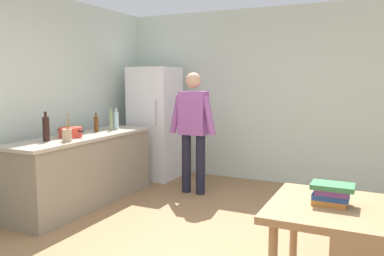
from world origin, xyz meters
TOP-DOWN VIEW (x-y plane):
  - wall_back at (0.00, 3.00)m, footprint 6.40×0.12m
  - wall_left at (-2.60, 0.20)m, footprint 0.12×5.60m
  - kitchen_counter at (-2.00, 0.80)m, footprint 0.64×2.20m
  - refrigerator at (-1.90, 2.40)m, footprint 0.70×0.67m
  - person at (-0.95, 1.85)m, footprint 0.70×0.22m
  - dining_table at (1.40, -0.30)m, footprint 1.40×0.90m
  - cooking_pot at (-2.03, 0.60)m, footprint 0.40×0.28m
  - utensil_jar at (-1.82, 0.32)m, footprint 0.11×0.11m
  - bottle_beer_brown at (-2.07, 1.14)m, footprint 0.06×0.06m
  - bottle_vinegar_tall at (-1.98, 1.35)m, footprint 0.06×0.06m
  - bottle_wine_dark at (-2.05, 0.24)m, footprint 0.08×0.08m
  - bottle_water_clear at (-2.01, 1.51)m, footprint 0.07×0.07m
  - book_stack at (1.11, -0.29)m, footprint 0.28×0.21m

SIDE VIEW (x-z plane):
  - kitchen_counter at x=-2.00m, z-range 0.00..0.90m
  - dining_table at x=1.40m, z-range 0.30..1.05m
  - book_stack at x=1.11m, z-range 0.75..0.90m
  - refrigerator at x=-1.90m, z-range 0.00..1.80m
  - cooking_pot at x=-2.03m, z-range 0.90..1.02m
  - person at x=-0.95m, z-range 0.13..1.83m
  - utensil_jar at x=-1.82m, z-range 0.82..1.14m
  - bottle_beer_brown at x=-2.07m, z-range 0.88..1.14m
  - bottle_water_clear at x=-2.01m, z-range 0.88..1.18m
  - bottle_vinegar_tall at x=-1.98m, z-range 0.88..1.20m
  - bottle_wine_dark at x=-2.05m, z-range 0.88..1.22m
  - wall_back at x=0.00m, z-range 0.00..2.70m
  - wall_left at x=-2.60m, z-range 0.00..2.70m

